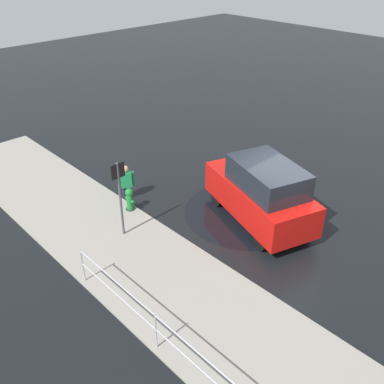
% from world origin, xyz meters
% --- Properties ---
extents(ground_plane, '(60.00, 60.00, 0.00)m').
position_xyz_m(ground_plane, '(0.00, 0.00, 0.00)').
color(ground_plane, black).
extents(kerb_strip, '(24.00, 3.20, 0.04)m').
position_xyz_m(kerb_strip, '(0.00, 4.20, 0.02)').
color(kerb_strip, gray).
rests_on(kerb_strip, ground).
extents(moving_hatchback, '(4.24, 2.83, 2.06)m').
position_xyz_m(moving_hatchback, '(0.70, 0.26, 1.03)').
color(moving_hatchback, red).
rests_on(moving_hatchback, ground).
extents(fire_hydrant, '(0.42, 0.31, 0.80)m').
position_xyz_m(fire_hydrant, '(3.95, 2.80, 0.40)').
color(fire_hydrant, '#197A2D').
rests_on(fire_hydrant, ground).
extents(pedestrian, '(0.39, 0.51, 1.22)m').
position_xyz_m(pedestrian, '(4.64, 2.42, 0.68)').
color(pedestrian, '#1E8C4C').
rests_on(pedestrian, ground).
extents(metal_railing, '(8.70, 0.04, 1.05)m').
position_xyz_m(metal_railing, '(-2.27, 5.66, 0.74)').
color(metal_railing, '#B7BABF').
rests_on(metal_railing, ground).
extents(sign_post, '(0.07, 0.44, 2.40)m').
position_xyz_m(sign_post, '(3.02, 3.75, 1.58)').
color(sign_post, '#4C4C51').
rests_on(sign_post, ground).
extents(puddle_patch, '(3.96, 3.96, 0.01)m').
position_xyz_m(puddle_patch, '(1.28, 0.21, 0.00)').
color(puddle_patch, black).
rests_on(puddle_patch, ground).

